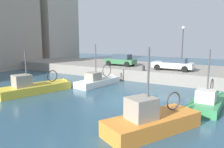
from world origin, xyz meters
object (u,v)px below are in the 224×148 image
Objects in this scene: fishing_boat_white at (100,83)px; mooring_bollard_mid at (144,68)px; fishing_boat_green at (208,104)px; parked_car_white at (173,64)px; fishing_boat_yellow at (39,90)px; fishing_boat_orange at (157,127)px; quay_streetlamp at (183,40)px; parked_car_green at (121,60)px.

fishing_boat_white reaches higher than mooring_bollard_mid.
fishing_boat_green is 1.33× the size of parked_car_white.
parked_car_white is at bearing -38.60° from fishing_boat_yellow.
quay_streetlamp reaches higher than fishing_boat_orange.
fishing_boat_green is 1.18× the size of quay_streetlamp.
fishing_boat_orange is 0.86× the size of fishing_boat_yellow.
parked_car_green is 5.03m from mooring_bollard_mid.
parked_car_green is 0.79× the size of quay_streetlamp.
quay_streetlamp reaches higher than parked_car_green.
fishing_boat_green is (3.36, -13.17, -0.02)m from fishing_boat_yellow.
mooring_bollard_mid is at bearing 155.38° from quay_streetlamp.
fishing_boat_orange reaches higher than fishing_boat_green.
fishing_boat_green is at bearing -125.70° from parked_car_green.
parked_car_green is (0.69, 6.76, 0.05)m from parked_car_white.
mooring_bollard_mid is (8.77, -6.07, 1.35)m from fishing_boat_yellow.
fishing_boat_white is 4.91m from mooring_bollard_mid.
fishing_boat_yellow is at bearing 170.80° from parked_car_green.
parked_car_green is (13.81, 9.62, 1.79)m from fishing_boat_orange.
fishing_boat_green is 10.33× the size of mooring_bollard_mid.
parked_car_white is (13.12, 2.85, 1.74)m from fishing_boat_orange.
fishing_boat_green is 9.03m from mooring_bollard_mid.
fishing_boat_white is at bearing -170.66° from parked_car_green.
fishing_boat_yellow is at bearing 151.40° from fishing_boat_white.
mooring_bollard_mid is (-2.72, -4.21, -0.45)m from parked_car_green.
parked_car_white is at bearing 12.27° from fishing_boat_orange.
parked_car_green is at bearing 57.10° from mooring_bollard_mid.
fishing_boat_yellow is 13.59m from fishing_boat_green.
fishing_boat_orange is 17.51m from quay_streetlamp.
mooring_bollard_mid is at bearing -34.70° from fishing_boat_yellow.
quay_streetlamp is (9.13, -5.78, 4.33)m from fishing_boat_white.
quay_streetlamp is (16.73, 2.82, 4.32)m from fishing_boat_orange.
fishing_boat_orange is 11.48m from fishing_boat_white.
quay_streetlamp is at bearing 9.56° from fishing_boat_orange.
fishing_boat_orange is at bearing 163.42° from fishing_boat_green.
mooring_bollard_mid is (11.08, 5.41, 1.34)m from fishing_boat_orange.
fishing_boat_green is at bearing -157.80° from quay_streetlamp.
fishing_boat_orange is 1.07× the size of fishing_boat_green.
fishing_boat_yellow is 13.93m from parked_car_white.
fishing_boat_orange reaches higher than mooring_bollard_mid.
fishing_boat_yellow is 1.85× the size of parked_car_green.
fishing_boat_green reaches higher than parked_car_white.
fishing_boat_yellow is at bearing 78.58° from fishing_boat_orange.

